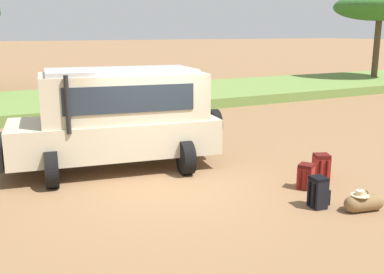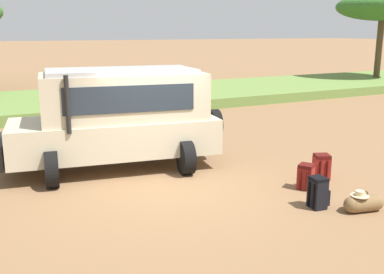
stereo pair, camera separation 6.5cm
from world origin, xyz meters
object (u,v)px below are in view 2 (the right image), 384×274
(backpack_near_rear_wheel, at_px, (321,167))
(acacia_tree_distant_right, at_px, (383,7))
(safari_vehicle, at_px, (119,117))
(backpack_cluster_center, at_px, (306,177))
(duffel_bag_low_black_case, at_px, (363,203))
(backpack_beside_front_wheel, at_px, (318,193))

(backpack_near_rear_wheel, height_order, acacia_tree_distant_right, acacia_tree_distant_right)
(safari_vehicle, bearing_deg, acacia_tree_distant_right, 25.88)
(safari_vehicle, height_order, backpack_cluster_center, safari_vehicle)
(safari_vehicle, relative_size, duffel_bag_low_black_case, 6.86)
(duffel_bag_low_black_case, xyz_separation_m, acacia_tree_distant_right, (17.26, 14.68, 4.61))
(duffel_bag_low_black_case, bearing_deg, safari_vehicle, 123.57)
(backpack_beside_front_wheel, height_order, acacia_tree_distant_right, acacia_tree_distant_right)
(acacia_tree_distant_right, bearing_deg, safari_vehicle, -154.12)
(backpack_cluster_center, bearing_deg, acacia_tree_distant_right, 37.24)
(backpack_near_rear_wheel, bearing_deg, acacia_tree_distant_right, 37.72)
(acacia_tree_distant_right, bearing_deg, duffel_bag_low_black_case, -139.62)
(backpack_beside_front_wheel, relative_size, backpack_cluster_center, 1.12)
(safari_vehicle, relative_size, backpack_near_rear_wheel, 9.44)
(safari_vehicle, distance_m, backpack_cluster_center, 4.61)
(duffel_bag_low_black_case, relative_size, acacia_tree_distant_right, 0.14)
(backpack_near_rear_wheel, relative_size, acacia_tree_distant_right, 0.10)
(backpack_cluster_center, bearing_deg, duffel_bag_low_black_case, -85.67)
(backpack_near_rear_wheel, distance_m, duffel_bag_low_black_case, 1.96)
(backpack_beside_front_wheel, xyz_separation_m, acacia_tree_distant_right, (17.89, 14.14, 4.47))
(backpack_near_rear_wheel, height_order, duffel_bag_low_black_case, backpack_near_rear_wheel)
(backpack_beside_front_wheel, height_order, backpack_cluster_center, backpack_beside_front_wheel)
(backpack_beside_front_wheel, relative_size, backpack_near_rear_wheel, 1.06)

